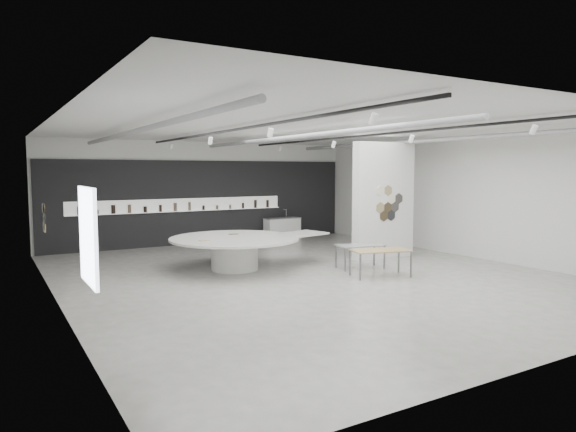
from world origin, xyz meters
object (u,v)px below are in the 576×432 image
partition_column (384,201)px  sample_table_stone (360,247)px  sample_table_wood (380,252)px  kitchen_counter (282,228)px  display_island (237,248)px

partition_column → sample_table_stone: 2.33m
partition_column → sample_table_wood: partition_column is taller
partition_column → kitchen_counter: partition_column is taller
sample_table_wood → sample_table_stone: size_ratio=1.17×
partition_column → kitchen_counter: bearing=94.8°
partition_column → kitchen_counter: (-0.46, 5.52, -1.38)m
display_island → sample_table_stone: size_ratio=3.63×
sample_table_wood → sample_table_stone: 1.17m
sample_table_wood → kitchen_counter: kitchen_counter is taller
sample_table_wood → display_island: bearing=135.5°
sample_table_stone → kitchen_counter: bearing=79.1°
partition_column → sample_table_stone: (-1.72, -1.02, -1.19)m
partition_column → sample_table_wood: (-1.97, -2.15, -1.16)m
display_island → sample_table_wood: display_island is taller
sample_table_wood → kitchen_counter: size_ratio=1.08×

